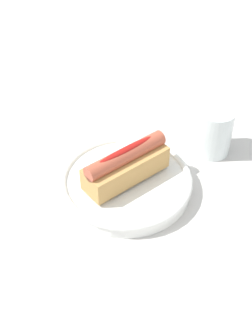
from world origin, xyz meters
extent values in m
plane|color=beige|center=(0.00, 0.00, 0.00)|extent=(2.40, 2.40, 0.00)
cylinder|color=white|center=(0.01, -0.01, 0.01)|extent=(0.22, 0.22, 0.02)
torus|color=white|center=(0.01, -0.01, 0.02)|extent=(0.23, 0.23, 0.01)
cube|color=tan|center=(0.01, -0.01, 0.05)|extent=(0.15, 0.07, 0.04)
cylinder|color=#BC563D|center=(0.01, -0.01, 0.08)|extent=(0.15, 0.04, 0.03)
ellipsoid|color=red|center=(0.01, -0.01, 0.09)|extent=(0.11, 0.02, 0.01)
cylinder|color=white|center=(-0.18, -0.01, 0.04)|extent=(0.07, 0.07, 0.09)
cylinder|color=silver|center=(-0.18, -0.01, 0.03)|extent=(0.06, 0.06, 0.07)
camera|label=1|loc=(0.30, 0.44, 0.53)|focal=46.99mm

